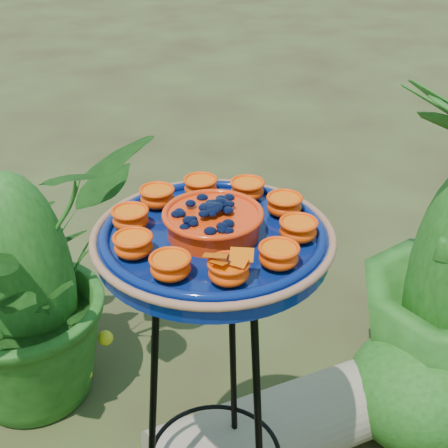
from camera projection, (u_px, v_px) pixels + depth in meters
The scene contains 4 objects.
tripod_stand at pixel (215, 384), 1.26m from camera, with size 0.38×0.38×0.81m.
feeder_dish at pixel (213, 234), 1.09m from camera, with size 0.53×0.53×0.10m.
driftwood_log at pixel (273, 432), 1.64m from camera, with size 0.22×0.22×0.65m, color gray.
shrub_back_left at pixel (22, 276), 1.76m from camera, with size 0.72×0.62×0.80m, color #1A4512.
Camera 1 is at (-0.14, -0.90, 1.40)m, focal length 50.00 mm.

